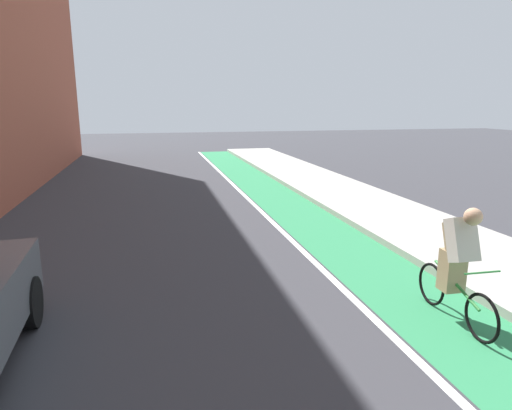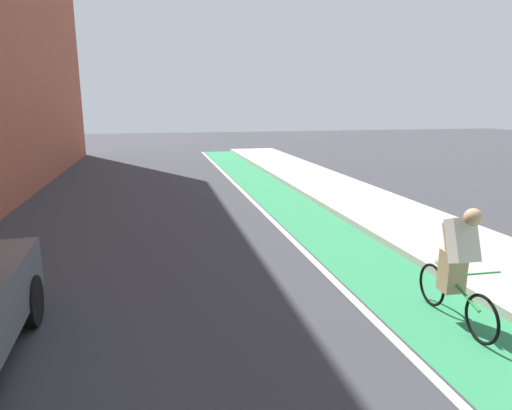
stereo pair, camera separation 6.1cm
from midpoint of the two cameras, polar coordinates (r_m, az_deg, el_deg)
The scene contains 5 objects.
ground_plane at distance 7.79m, azimuth -8.98°, elevation -8.44°, with size 76.13×76.13×0.00m, color #38383D.
bike_lane_paint at distance 10.34m, azimuth 7.98°, elevation -3.01°, with size 1.60×34.60×0.00m, color #2D8451.
lane_divider_stripe at distance 10.05m, azimuth 3.18°, elevation -3.36°, with size 0.12×34.60×0.00m, color white.
sidewalk_right at distance 11.24m, azimuth 18.06°, elevation -1.87°, with size 2.62×34.60×0.14m, color #A8A59E.
cyclist_trailing at distance 6.30m, azimuth 24.26°, elevation -6.50°, with size 0.48×1.66×1.58m.
Camera 1 is at (-0.52, 6.06, 2.81)m, focal length 31.07 mm.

